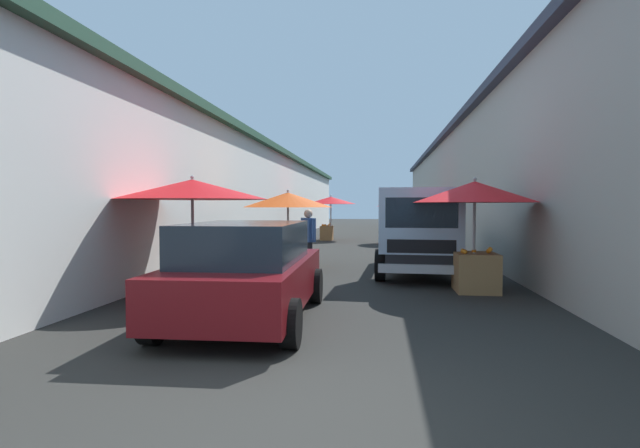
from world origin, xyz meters
TOP-DOWN VIEW (x-y plane):
  - ground at (13.50, 0.00)m, footprint 90.00×90.00m
  - building_left_whitewash at (15.75, 7.35)m, footprint 49.80×7.50m
  - building_right_concrete at (15.75, -7.35)m, footprint 49.80×7.50m
  - fruit_stall_far_left at (18.16, -2.13)m, footprint 2.82×2.82m
  - fruit_stall_far_right at (5.32, 2.74)m, footprint 2.90×2.90m
  - fruit_stall_near_right at (19.99, 1.60)m, footprint 2.50×2.50m
  - fruit_stall_near_left at (6.18, -2.67)m, footprint 2.37×2.37m
  - fruit_stall_mid_lane at (9.40, 1.69)m, footprint 2.47×2.47m
  - hatchback_car at (3.37, 1.11)m, footprint 3.95×2.00m
  - delivery_truck at (7.97, -1.75)m, footprint 5.01×2.17m
  - vendor_by_crates at (8.38, 0.96)m, footprint 0.55×0.43m
  - parked_scooter at (15.45, -2.50)m, footprint 1.69×0.33m

SIDE VIEW (x-z plane):
  - ground at x=13.50m, z-range 0.00..0.00m
  - parked_scooter at x=15.45m, z-range -0.12..1.02m
  - hatchback_car at x=3.37m, z-range 0.01..1.46m
  - vendor_by_crates at x=8.38m, z-range 0.12..1.73m
  - delivery_truck at x=7.97m, z-range 0.00..2.08m
  - fruit_stall_near_left at x=6.18m, z-range 0.53..2.78m
  - fruit_stall_mid_lane at x=9.40m, z-range 0.61..2.75m
  - fruit_stall_far_left at x=18.16m, z-range 0.62..2.80m
  - fruit_stall_near_right at x=19.99m, z-range 0.64..2.87m
  - fruit_stall_far_right at x=5.32m, z-range 0.69..2.97m
  - building_left_whitewash at x=15.75m, z-range 0.01..4.41m
  - building_right_concrete at x=15.75m, z-range 0.01..5.07m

